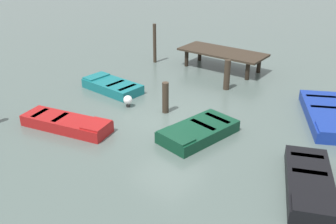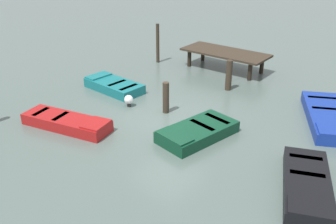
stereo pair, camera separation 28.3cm
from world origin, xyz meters
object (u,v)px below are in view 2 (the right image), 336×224
(rowboat_red, at_px, (67,122))
(marker_buoy, at_px, (129,100))
(rowboat_blue, at_px, (329,117))
(mooring_piling_near_left, at_px, (158,43))
(mooring_piling_far_right, at_px, (229,75))
(rowboat_black, at_px, (307,185))
(dock_segment, at_px, (225,54))
(rowboat_dark_green, at_px, (197,132))
(mooring_piling_center, at_px, (166,98))
(rowboat_teal, at_px, (114,85))

(rowboat_red, xyz_separation_m, marker_buoy, (0.30, 2.72, 0.07))
(rowboat_blue, relative_size, marker_buoy, 8.54)
(mooring_piling_near_left, bearing_deg, mooring_piling_far_right, -10.22)
(rowboat_black, distance_m, marker_buoy, 7.67)
(dock_segment, bearing_deg, rowboat_dark_green, -66.93)
(rowboat_dark_green, bearing_deg, mooring_piling_near_left, -120.83)
(rowboat_black, bearing_deg, rowboat_blue, 167.89)
(dock_segment, distance_m, rowboat_black, 10.23)
(dock_segment, height_order, mooring_piling_far_right, mooring_piling_far_right)
(rowboat_dark_green, distance_m, mooring_piling_center, 2.31)
(mooring_piling_far_right, bearing_deg, marker_buoy, -115.54)
(rowboat_blue, bearing_deg, rowboat_red, -76.37)
(mooring_piling_center, bearing_deg, dock_segment, 101.39)
(rowboat_dark_green, distance_m, rowboat_blue, 5.04)
(dock_segment, xyz_separation_m, mooring_piling_far_right, (1.68, -2.24, -0.15))
(rowboat_red, height_order, marker_buoy, marker_buoy)
(rowboat_blue, relative_size, mooring_piling_near_left, 1.98)
(mooring_piling_center, height_order, mooring_piling_near_left, mooring_piling_near_left)
(mooring_piling_far_right, bearing_deg, rowboat_dark_green, -69.70)
(rowboat_black, height_order, mooring_piling_far_right, mooring_piling_far_right)
(dock_segment, height_order, mooring_piling_center, mooring_piling_center)
(rowboat_blue, distance_m, mooring_piling_near_left, 9.74)
(rowboat_red, bearing_deg, marker_buoy, 67.83)
(rowboat_black, xyz_separation_m, rowboat_blue, (-1.10, 4.59, -0.00))
(rowboat_teal, xyz_separation_m, mooring_piling_far_right, (3.79, 3.38, 0.46))
(marker_buoy, bearing_deg, dock_segment, 87.23)
(rowboat_red, xyz_separation_m, rowboat_blue, (6.84, 6.59, -0.00))
(rowboat_teal, xyz_separation_m, rowboat_dark_green, (5.41, -1.02, -0.00))
(rowboat_blue, distance_m, mooring_piling_far_right, 4.58)
(mooring_piling_center, bearing_deg, mooring_piling_far_right, 82.01)
(rowboat_dark_green, relative_size, rowboat_blue, 0.71)
(marker_buoy, bearing_deg, rowboat_black, -5.33)
(dock_segment, bearing_deg, rowboat_blue, -25.49)
(dock_segment, height_order, rowboat_black, dock_segment)
(rowboat_blue, bearing_deg, mooring_piling_center, -87.11)
(rowboat_teal, xyz_separation_m, marker_buoy, (1.80, -0.79, 0.07))
(rowboat_black, relative_size, mooring_piling_near_left, 1.64)
(rowboat_black, height_order, mooring_piling_center, mooring_piling_center)
(dock_segment, relative_size, mooring_piling_near_left, 2.14)
(rowboat_blue, xyz_separation_m, mooring_piling_near_left, (-9.63, 1.20, 0.82))
(mooring_piling_near_left, xyz_separation_m, marker_buoy, (3.09, -5.08, -0.75))
(rowboat_teal, height_order, rowboat_black, same)
(rowboat_black, relative_size, rowboat_red, 0.98)
(rowboat_dark_green, bearing_deg, mooring_piling_center, -103.09)
(mooring_piling_center, bearing_deg, rowboat_blue, 33.19)
(rowboat_blue, distance_m, marker_buoy, 7.60)
(marker_buoy, bearing_deg, rowboat_dark_green, -3.74)
(mooring_piling_near_left, bearing_deg, marker_buoy, -58.67)
(rowboat_red, bearing_deg, rowboat_teal, 97.28)
(rowboat_dark_green, bearing_deg, rowboat_teal, -93.13)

